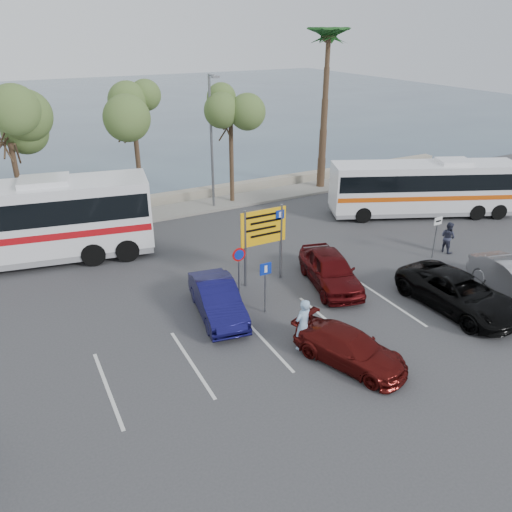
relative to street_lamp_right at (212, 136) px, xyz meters
name	(u,v)px	position (x,y,z in m)	size (l,w,h in m)	color
ground	(279,320)	(-3.00, -13.52, -4.60)	(120.00, 120.00, 0.00)	#38373A
kerb_strip	(167,212)	(-3.00, 0.48, -4.52)	(44.00, 2.40, 0.15)	gray
seawall	(157,200)	(-3.00, 2.48, -4.30)	(48.00, 0.80, 0.60)	gray
sea	(60,110)	(-3.00, 46.48, -4.59)	(140.00, 140.00, 0.00)	#3B4B5E
tree_left	(7,127)	(-11.00, 0.48, 1.41)	(3.20, 3.20, 7.20)	#382619
tree_mid	(132,105)	(-4.50, 0.48, 2.06)	(3.20, 3.20, 8.00)	#382619
tree_right	(230,106)	(1.50, 0.48, 1.57)	(3.20, 3.20, 7.40)	#382619
palm_tree	(329,39)	(8.50, 0.48, 5.27)	(4.80, 4.80, 11.20)	#382619
street_lamp_right	(212,136)	(0.00, 0.00, 0.00)	(0.45, 1.15, 8.01)	slate
direction_sign	(264,233)	(-2.00, -10.32, -2.17)	(2.20, 0.12, 3.60)	slate
sign_no_stop	(239,265)	(-3.60, -11.13, -3.02)	(0.60, 0.08, 2.35)	slate
sign_parking	(265,281)	(-3.20, -12.73, -3.13)	(0.50, 0.07, 2.25)	slate
sign_taxi	(436,232)	(6.80, -12.03, -3.18)	(0.50, 0.07, 2.20)	slate
lane_markings	(266,341)	(-4.14, -14.52, -4.60)	(12.02, 4.20, 0.01)	silver
coach_bus_left	(7,227)	(-11.99, -3.02, -2.65)	(13.76, 5.18, 4.20)	white
coach_bus_right	(423,190)	(10.79, -7.02, -3.00)	(11.07, 6.59, 3.45)	white
car_blue	(217,300)	(-5.00, -12.02, -3.88)	(1.52, 4.37, 1.44)	#110F49
car_maroon	(350,348)	(-2.21, -17.02, -4.00)	(1.68, 4.14, 1.20)	#54100E
car_red	(330,270)	(0.50, -12.02, -3.82)	(1.84, 4.58, 1.56)	#4C0A0C
suv_black	(459,293)	(4.00, -16.12, -3.86)	(2.45, 5.31, 1.48)	black
pedestrian_near	(303,325)	(-3.19, -15.52, -3.60)	(0.73, 0.48, 2.00)	#8BAACA
pedestrian_far	(448,237)	(8.00, -11.78, -3.79)	(0.79, 0.62, 1.62)	#2D3044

